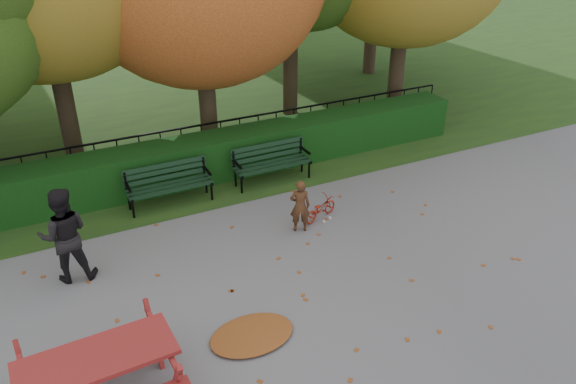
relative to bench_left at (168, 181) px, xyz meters
name	(u,v)px	position (x,y,z in m)	size (l,w,h in m)	color
ground	(304,280)	(1.30, -3.70, -0.52)	(90.00, 90.00, 0.00)	gray
grass_strip	(127,72)	(1.30, 10.30, -0.51)	(90.00, 90.00, 0.00)	#1C3515
hedge	(214,157)	(1.30, 0.80, -0.02)	(13.00, 0.90, 1.00)	black
iron_fence	(202,143)	(1.30, 1.60, 0.02)	(14.00, 0.04, 1.02)	black
bench_left	(168,181)	(0.00, 0.00, 0.00)	(1.80, 0.57, 0.88)	black
bench_right	(271,160)	(2.40, 0.00, 0.00)	(1.80, 0.57, 0.88)	black
picnic_table	(98,367)	(-2.28, -4.87, 0.13)	(2.02, 1.66, 0.95)	maroon
leaf_pile	(252,335)	(-0.05, -4.59, -0.47)	(1.32, 0.91, 0.09)	brown
leaf_scatter	(296,271)	(1.30, -3.40, -0.51)	(9.00, 5.70, 0.01)	brown
child	(300,206)	(2.00, -2.22, 0.03)	(0.40, 0.26, 1.10)	#462816
adult	(64,235)	(-2.26, -1.82, 0.35)	(0.84, 0.66, 1.74)	black
bicycle	(320,208)	(2.58, -2.00, -0.29)	(0.31, 0.88, 0.46)	#9C1E0E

